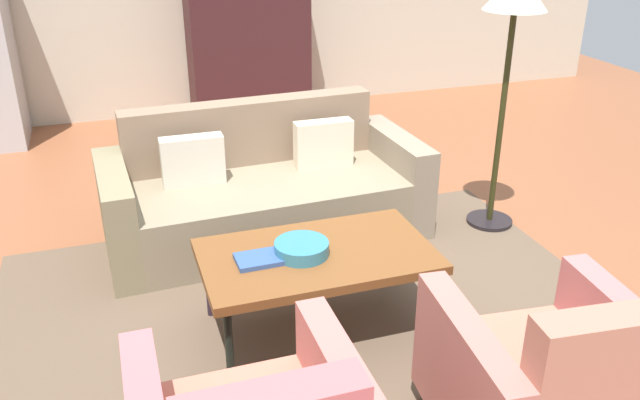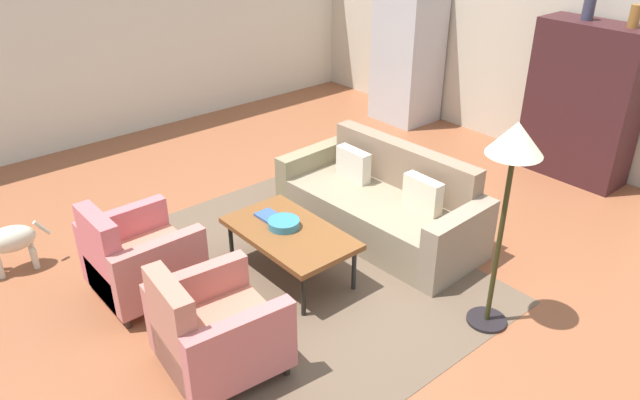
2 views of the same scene
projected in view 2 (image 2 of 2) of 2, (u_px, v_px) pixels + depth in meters
The scene contains 16 objects.
ground_plane at pixel (359, 269), 5.59m from camera, with size 10.90×10.90×0.00m, color brown.
wall_back at pixel (592, 51), 7.02m from camera, with size 9.08×0.12×2.80m, color beige.
wall_left at pixel (123, 30), 7.98m from camera, with size 0.12×7.33×2.80m, color beige.
area_rug at pixel (295, 271), 5.54m from camera, with size 3.40×2.60×0.01m, color brown.
couch at pixel (384, 205), 6.06m from camera, with size 2.14×0.99×0.86m.
coffee_table at pixel (290, 234), 5.32m from camera, with size 1.20×0.70×0.46m.
armchair_left at pixel (136, 261), 5.09m from camera, with size 0.80×0.80×0.88m.
armchair_right at pixel (211, 333), 4.29m from camera, with size 0.87×0.87×0.88m.
fruit_bowl at pixel (284, 224), 5.34m from camera, with size 0.28×0.28×0.07m, color teal.
book_stack at pixel (270, 217), 5.49m from camera, with size 0.26×0.18×0.03m.
cabinet at pixel (583, 103), 6.94m from camera, with size 1.20×0.51×1.80m.
vase_tall at pixel (589, 8), 6.55m from camera, with size 0.13×0.13×0.25m, color #38374C.
vase_round at pixel (635, 16), 6.22m from camera, with size 0.11×0.11×0.23m, color #915F29.
refrigerator at pixel (408, 56), 8.61m from camera, with size 0.80×0.73×1.85m.
floor_lamp at pixel (513, 159), 4.24m from camera, with size 0.40×0.40×1.72m.
dog at pixel (6, 241), 5.42m from camera, with size 0.30×0.71×0.48m.
Camera 2 is at (3.30, -3.27, 3.19)m, focal length 34.18 mm.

